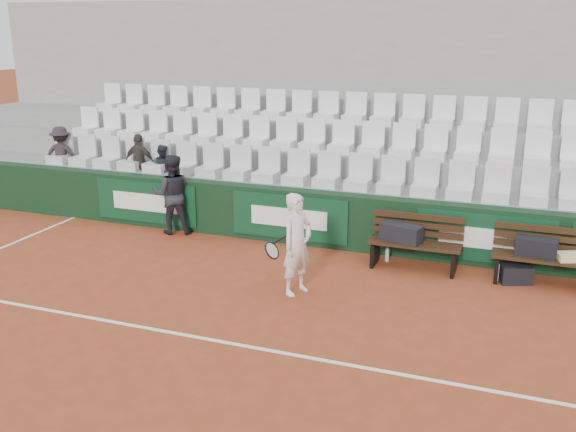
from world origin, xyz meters
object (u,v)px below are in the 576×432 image
at_px(sports_bag_right, 536,247).
at_px(ball_kid, 172,194).
at_px(bench_left, 414,256).
at_px(spectator_a, 60,134).
at_px(bench_right, 541,271).
at_px(water_bottle_near, 387,255).
at_px(sports_bag_left, 401,233).
at_px(sports_bag_ground, 515,274).
at_px(water_bottle_far, 499,272).
at_px(spectator_c, 161,147).
at_px(tennis_player, 297,244).
at_px(spectator_b, 138,141).

xyz_separation_m(sports_bag_right, ball_kid, (-6.52, 0.26, 0.18)).
relative_size(bench_left, spectator_a, 1.22).
bearing_deg(spectator_a, bench_right, 153.22).
height_order(water_bottle_near, ball_kid, ball_kid).
height_order(sports_bag_left, sports_bag_right, sports_bag_left).
distance_m(bench_left, spectator_a, 8.03).
relative_size(bench_left, sports_bag_ground, 3.18).
bearing_deg(ball_kid, water_bottle_near, 155.54).
relative_size(sports_bag_left, water_bottle_near, 2.79).
xyz_separation_m(water_bottle_near, water_bottle_far, (1.83, -0.22, 0.02)).
distance_m(bench_right, ball_kid, 6.66).
bearing_deg(ball_kid, bench_left, 153.36).
height_order(sports_bag_right, spectator_a, spectator_a).
height_order(sports_bag_left, water_bottle_near, sports_bag_left).
xyz_separation_m(water_bottle_near, spectator_a, (-7.35, 0.91, 1.49)).
xyz_separation_m(sports_bag_left, ball_kid, (-4.44, 0.31, 0.17)).
distance_m(sports_bag_left, sports_bag_ground, 1.88).
distance_m(sports_bag_left, spectator_c, 5.30).
xyz_separation_m(water_bottle_near, tennis_player, (-1.00, -1.78, 0.65)).
xyz_separation_m(bench_left, sports_bag_left, (-0.23, 0.00, 0.37)).
xyz_separation_m(tennis_player, spectator_c, (-3.86, 2.68, 0.73)).
bearing_deg(water_bottle_far, sports_bag_left, 178.91).
xyz_separation_m(sports_bag_right, spectator_a, (-9.68, 1.05, 1.03)).
bearing_deg(sports_bag_left, bench_right, 0.31).
distance_m(water_bottle_near, ball_kid, 4.24).
relative_size(sports_bag_left, ball_kid, 0.44).
distance_m(sports_bag_ground, spectator_c, 7.15).
bearing_deg(sports_bag_left, bench_left, -0.12).
xyz_separation_m(bench_left, water_bottle_near, (-0.48, 0.19, -0.10)).
relative_size(spectator_a, spectator_c, 1.23).
relative_size(bench_left, sports_bag_left, 2.24).
distance_m(tennis_player, spectator_b, 5.21).
relative_size(bench_right, water_bottle_near, 6.23).
bearing_deg(water_bottle_near, spectator_c, 169.43).
relative_size(spectator_b, spectator_c, 1.18).
relative_size(sports_bag_left, sports_bag_ground, 1.42).
relative_size(bench_left, bench_right, 1.00).
height_order(sports_bag_left, ball_kid, ball_kid).
height_order(sports_bag_ground, water_bottle_far, sports_bag_ground).
relative_size(water_bottle_near, spectator_a, 0.20).
xyz_separation_m(bench_left, sports_bag_right, (1.85, 0.05, 0.36)).
bearing_deg(bench_left, ball_kid, 176.19).
distance_m(water_bottle_far, spectator_b, 7.45).
height_order(bench_right, spectator_a, spectator_a).
relative_size(sports_bag_right, spectator_c, 0.60).
bearing_deg(tennis_player, water_bottle_far, 28.78).
distance_m(sports_bag_left, ball_kid, 4.46).
bearing_deg(sports_bag_ground, sports_bag_right, 19.40).
relative_size(tennis_player, spectator_c, 1.54).
bearing_deg(spectator_a, sports_bag_right, 153.35).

